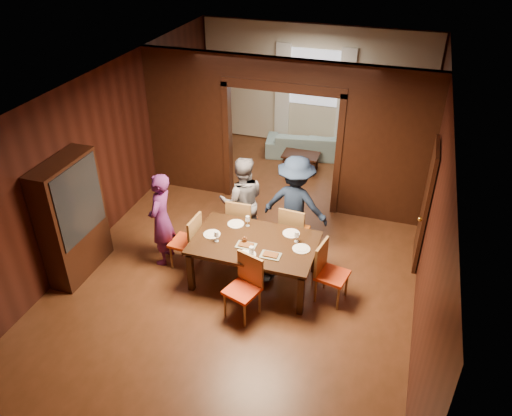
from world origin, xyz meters
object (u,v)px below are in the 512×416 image
(chair_near, at_px, (242,289))
(person_purple, at_px, (161,219))
(person_navy, at_px, (295,204))
(coffee_table, at_px, (300,162))
(hutch, at_px, (72,219))
(chair_left, at_px, (185,241))
(person_grey, at_px, (242,201))
(sofa, at_px, (309,144))
(dining_table, at_px, (255,261))
(chair_far_l, at_px, (242,221))
(chair_far_r, at_px, (294,229))
(chair_right, at_px, (333,273))

(chair_near, bearing_deg, person_purple, 171.80)
(person_navy, height_order, chair_near, person_navy)
(coffee_table, bearing_deg, person_purple, -110.03)
(hutch, bearing_deg, chair_left, 22.18)
(person_grey, bearing_deg, person_navy, 164.40)
(chair_left, xyz_separation_m, hutch, (-1.58, -0.65, 0.52))
(sofa, height_order, coffee_table, sofa)
(sofa, distance_m, chair_left, 4.82)
(person_navy, height_order, hutch, hutch)
(sofa, bearing_deg, person_navy, 89.24)
(coffee_table, distance_m, chair_near, 4.74)
(dining_table, distance_m, chair_left, 1.22)
(chair_far_l, relative_size, hutch, 0.48)
(person_purple, relative_size, person_navy, 0.94)
(person_navy, height_order, coffee_table, person_navy)
(person_grey, height_order, sofa, person_grey)
(person_grey, distance_m, chair_left, 1.20)
(sofa, xyz_separation_m, chair_far_r, (0.61, -3.84, 0.20))
(person_purple, distance_m, dining_table, 1.67)
(chair_far_l, bearing_deg, chair_left, 47.15)
(chair_right, distance_m, chair_far_r, 1.27)
(person_purple, distance_m, chair_near, 1.90)
(person_purple, bearing_deg, coffee_table, 155.39)
(person_navy, distance_m, chair_near, 1.95)
(chair_far_r, distance_m, chair_near, 1.73)
(chair_right, relative_size, chair_far_r, 1.00)
(coffee_table, bearing_deg, hutch, -119.83)
(sofa, distance_m, hutch, 5.99)
(hutch, bearing_deg, sofa, 64.08)
(sofa, xyz_separation_m, chair_left, (-1.02, -4.70, 0.20))
(person_purple, xyz_separation_m, person_navy, (1.98, 1.04, 0.06))
(person_purple, xyz_separation_m, dining_table, (1.61, -0.05, -0.43))
(chair_right, distance_m, chair_far_l, 1.98)
(person_navy, distance_m, chair_far_l, 0.98)
(chair_right, relative_size, chair_near, 1.00)
(chair_far_l, bearing_deg, chair_far_r, -179.72)
(dining_table, height_order, chair_far_r, chair_far_r)
(person_navy, bearing_deg, chair_right, 132.10)
(sofa, xyz_separation_m, chair_near, (0.26, -5.54, 0.20))
(chair_left, xyz_separation_m, chair_far_r, (1.63, 0.87, 0.00))
(coffee_table, distance_m, chair_left, 4.03)
(chair_right, bearing_deg, coffee_table, 30.95)
(person_grey, relative_size, chair_left, 1.69)
(dining_table, bearing_deg, coffee_table, 92.80)
(coffee_table, bearing_deg, chair_right, -70.20)
(sofa, bearing_deg, dining_table, 82.82)
(dining_table, height_order, chair_right, chair_right)
(chair_far_l, bearing_deg, dining_table, 118.08)
(hutch, bearing_deg, person_navy, 28.20)
(chair_far_r, xyz_separation_m, chair_near, (-0.35, -1.70, 0.00))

